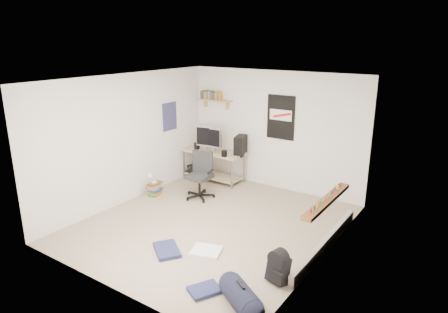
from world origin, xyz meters
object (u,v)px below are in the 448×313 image
Objects in this scene: duffel_bag at (241,297)px; book_stack at (155,188)px; office_chair at (199,175)px; desk at (214,165)px; backpack at (278,269)px.

duffel_bag is 3.93m from book_stack.
duffel_bag is (2.53, -2.46, -0.35)m from office_chair.
desk reaches higher than book_stack.
duffel_bag is at bearing -31.10° from book_stack.
desk is 1.52× the size of office_chair.
desk reaches higher than duffel_bag.
office_chair is (0.38, -1.02, 0.12)m from desk.
duffel_bag is at bearing -87.38° from backpack.
backpack is at bearing -20.53° from book_stack.
office_chair is 3.20m from backpack.
book_stack is (-0.84, -0.43, -0.34)m from office_chair.
desk is 3.05× the size of book_stack.
office_chair reaches higher than book_stack.
book_stack is at bearing -179.44° from duffel_bag.
duffel_bag is 1.27× the size of book_stack.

